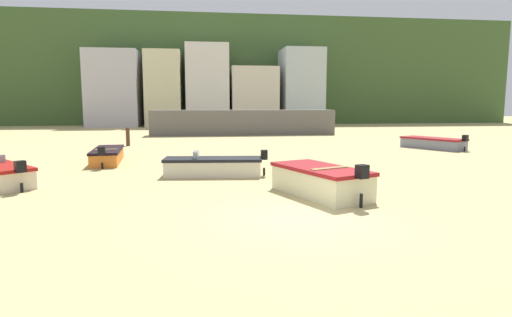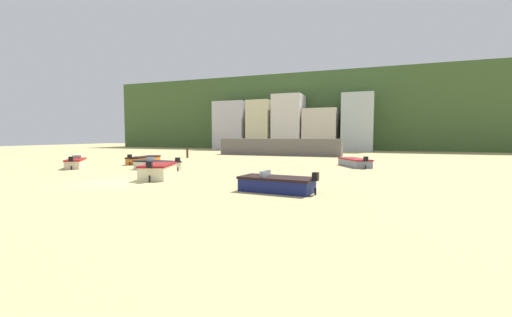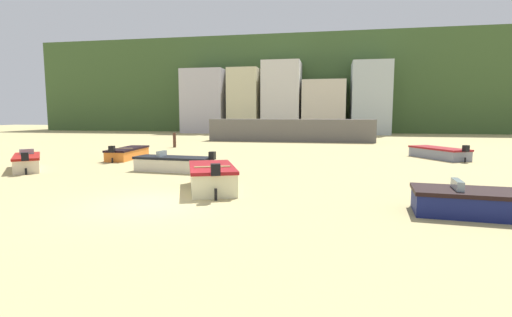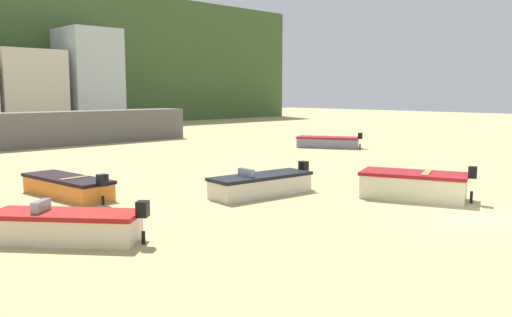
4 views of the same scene
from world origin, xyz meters
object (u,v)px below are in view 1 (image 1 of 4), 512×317
at_px(boat_cream_5, 321,181).
at_px(boat_grey_2, 433,143).
at_px(boat_cream_0, 2,174).
at_px(mooring_post_near_water, 128,137).
at_px(boat_cream_4, 213,166).
at_px(boat_orange_3, 108,155).

bearing_deg(boat_cream_5, boat_grey_2, 26.64).
height_order(boat_cream_0, boat_grey_2, boat_cream_0).
bearing_deg(mooring_post_near_water, boat_cream_0, -98.94).
height_order(boat_grey_2, boat_cream_4, boat_cream_4).
xyz_separation_m(boat_grey_2, mooring_post_near_water, (-20.74, 4.69, 0.27)).
xyz_separation_m(boat_cream_0, boat_cream_4, (7.93, 0.97, -0.01)).
distance_m(boat_cream_5, mooring_post_near_water, 19.92).
distance_m(boat_cream_0, boat_cream_5, 11.82).
height_order(boat_cream_4, mooring_post_near_water, mooring_post_near_water).
bearing_deg(boat_cream_4, mooring_post_near_water, 28.24).
bearing_deg(boat_grey_2, boat_cream_5, -159.98).
bearing_deg(boat_grey_2, mooring_post_near_water, 139.09).
bearing_deg(boat_cream_5, boat_cream_0, 142.09).
relative_size(boat_cream_0, boat_grey_2, 0.84).
bearing_deg(mooring_post_near_water, boat_cream_4, -67.14).
height_order(boat_grey_2, mooring_post_near_water, mooring_post_near_water).
height_order(boat_cream_0, boat_cream_5, boat_cream_5).
height_order(boat_orange_3, boat_cream_4, boat_cream_4).
relative_size(boat_cream_0, mooring_post_near_water, 2.84).
xyz_separation_m(boat_cream_4, mooring_post_near_water, (-5.67, 13.44, 0.25)).
relative_size(boat_cream_4, boat_cream_5, 1.10).
bearing_deg(mooring_post_near_water, boat_grey_2, -12.74).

